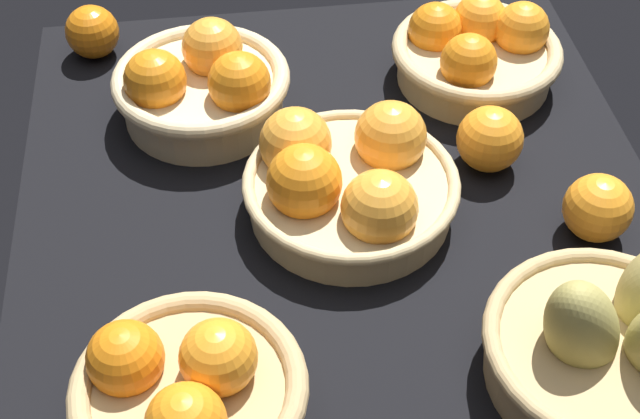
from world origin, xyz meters
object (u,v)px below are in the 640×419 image
loose_orange_front_gap (490,139)px  loose_orange_side_gap (92,32)px  basket_far_right_pears (611,345)px  loose_orange_back_gap (598,208)px  basket_near_left (202,85)px  basket_far_left (476,51)px  basket_center (347,182)px  basket_near_right (187,394)px

loose_orange_front_gap → loose_orange_side_gap: bearing=-121.3°
basket_far_right_pears → loose_orange_front_gap: 29.96cm
loose_orange_front_gap → loose_orange_back_gap: 14.77cm
basket_near_left → basket_far_left: basket_near_left is taller
basket_near_left → loose_orange_side_gap: size_ratio=3.07×
basket_far_right_pears → loose_orange_back_gap: (-17.69, 5.35, -0.84)cm
basket_near_left → basket_center: size_ratio=0.91×
loose_orange_back_gap → loose_orange_front_gap: bearing=-144.9°
basket_near_right → loose_orange_front_gap: size_ratio=2.73×
loose_orange_side_gap → basket_far_left: bearing=76.5°
basket_near_right → basket_center: (-24.65, 17.99, -0.22)cm
basket_near_left → loose_orange_side_gap: (-14.70, -13.94, -1.15)cm
loose_orange_back_gap → loose_orange_side_gap: bearing=-126.3°
basket_center → loose_orange_side_gap: size_ratio=3.38×
basket_near_left → basket_near_right: size_ratio=1.03×
loose_orange_front_gap → basket_near_left: bearing=-112.5°
loose_orange_front_gap → loose_orange_side_gap: 53.94cm
loose_orange_front_gap → loose_orange_back_gap: bearing=35.1°
basket_far_right_pears → basket_center: basket_far_right_pears is taller
basket_center → loose_orange_front_gap: size_ratio=3.08×
basket_far_right_pears → loose_orange_back_gap: 18.50cm
basket_far_right_pears → basket_near_left: basket_far_right_pears is taller
basket_center → loose_orange_back_gap: (7.03, 25.78, -0.44)cm
basket_near_right → loose_orange_side_gap: basket_near_right is taller
basket_far_right_pears → loose_orange_front_gap: basket_far_right_pears is taller
basket_near_right → basket_center: bearing=143.9°
basket_near_right → loose_orange_back_gap: size_ratio=2.83×
basket_near_left → basket_far_left: 34.83cm
basket_near_right → loose_orange_front_gap: (-29.71, 35.28, -0.53)cm
basket_far_right_pears → basket_center: 32.08cm
loose_orange_back_gap → basket_near_right: bearing=-68.1°
loose_orange_back_gap → loose_orange_side_gap: size_ratio=1.06×
basket_far_right_pears → basket_far_left: (-46.10, -0.59, -0.44)cm
basket_near_left → loose_orange_side_gap: 20.29cm
basket_far_left → basket_center: bearing=-42.9°
basket_near_left → loose_orange_back_gap: (25.42, 40.63, -0.95)cm
basket_near_left → loose_orange_back_gap: 47.94cm
basket_near_left → basket_far_left: bearing=94.9°
basket_center → basket_near_right: bearing=-36.1°
basket_center → loose_orange_front_gap: 18.02cm
basket_near_left → basket_center: 23.64cm
loose_orange_front_gap → basket_far_right_pears: bearing=6.0°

